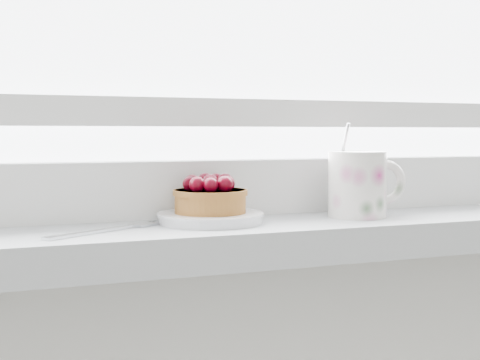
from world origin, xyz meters
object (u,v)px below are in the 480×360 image
saucer (210,218)px  fork (112,229)px  raspberry_tart (210,196)px  floral_mug (359,183)px

saucer → fork: 0.12m
raspberry_tart → fork: size_ratio=0.55×
raspberry_tart → floral_mug: bearing=-4.2°
saucer → raspberry_tart: size_ratio=1.43×
fork → saucer: bearing=8.9°
saucer → raspberry_tart: 0.03m
fork → raspberry_tart: bearing=9.0°
saucer → raspberry_tart: raspberry_tart is taller
raspberry_tart → floral_mug: (0.19, -0.01, 0.01)m
saucer → fork: size_ratio=0.79×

